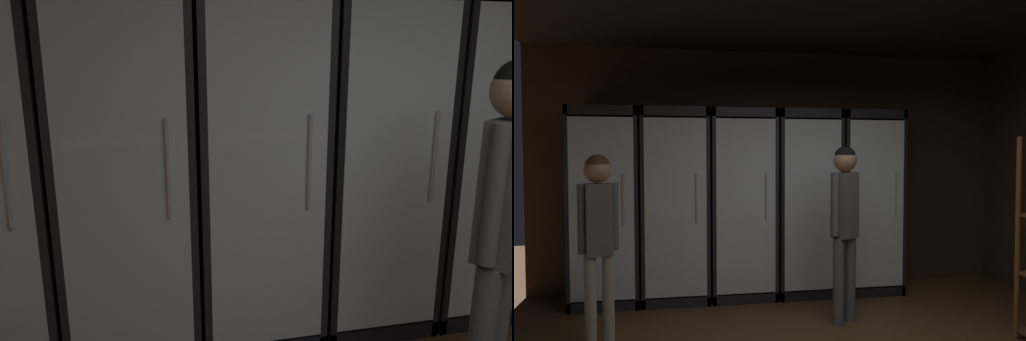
% 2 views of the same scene
% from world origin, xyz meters
% --- Properties ---
extents(wall_back, '(6.00, 0.06, 2.80)m').
position_xyz_m(wall_back, '(0.00, 3.03, 1.40)').
color(wall_back, '#382619').
rests_on(wall_back, ground).
extents(cooler_left, '(0.70, 0.64, 2.09)m').
position_xyz_m(cooler_left, '(-1.33, 2.72, 1.03)').
color(cooler_left, black).
rests_on(cooler_left, ground).
extents(cooler_center, '(0.70, 0.64, 2.09)m').
position_xyz_m(cooler_center, '(-0.61, 2.72, 1.03)').
color(cooler_center, black).
rests_on(cooler_center, ground).
extents(cooler_right, '(0.70, 0.64, 2.09)m').
position_xyz_m(cooler_right, '(0.12, 2.72, 1.02)').
color(cooler_right, black).
rests_on(cooler_right, ground).
extents(cooler_far_right, '(0.70, 0.64, 2.09)m').
position_xyz_m(cooler_far_right, '(0.85, 2.72, 1.03)').
color(cooler_far_right, black).
rests_on(cooler_far_right, ground).
extents(shopper_near, '(0.30, 0.25, 1.67)m').
position_xyz_m(shopper_near, '(0.25, 1.71, 1.04)').
color(shopper_near, '#4C4C4C').
rests_on(shopper_near, ground).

